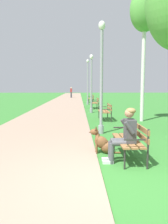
# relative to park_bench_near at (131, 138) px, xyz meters

# --- Properties ---
(ground_plane) EXTENTS (120.00, 120.00, 0.00)m
(ground_plane) POSITION_rel_park_bench_near_xyz_m (-0.51, -1.37, -0.51)
(ground_plane) COLOR #33752D
(paved_path) EXTENTS (3.85, 60.00, 0.04)m
(paved_path) POSITION_rel_park_bench_near_xyz_m (-2.74, 22.63, -0.49)
(paved_path) COLOR gray
(paved_path) RESTS_ON ground
(park_bench_near) EXTENTS (0.55, 1.50, 0.85)m
(park_bench_near) POSITION_rel_park_bench_near_xyz_m (0.00, 0.00, 0.00)
(park_bench_near) COLOR olive
(park_bench_near) RESTS_ON ground
(park_bench_mid) EXTENTS (0.55, 1.50, 0.85)m
(park_bench_mid) POSITION_rel_park_bench_near_xyz_m (0.15, 6.17, 0.00)
(park_bench_mid) COLOR olive
(park_bench_mid) RESTS_ON ground
(park_bench_far) EXTENTS (0.55, 1.50, 0.85)m
(park_bench_far) POSITION_rel_park_bench_near_xyz_m (0.06, 12.27, 0.00)
(park_bench_far) COLOR olive
(park_bench_far) RESTS_ON ground
(park_bench_furthest) EXTENTS (0.55, 1.50, 0.85)m
(park_bench_furthest) POSITION_rel_park_bench_near_xyz_m (0.13, 18.84, 0.00)
(park_bench_furthest) COLOR olive
(park_bench_furthest) RESTS_ON ground
(person_seated_on_near_bench) EXTENTS (0.74, 0.49, 1.25)m
(person_seated_on_near_bench) POSITION_rel_park_bench_near_xyz_m (-0.21, -0.24, 0.17)
(person_seated_on_near_bench) COLOR #4C4C51
(person_seated_on_near_bench) RESTS_ON ground
(dog_brown) EXTENTS (0.83, 0.32, 0.71)m
(dog_brown) POSITION_rel_park_bench_near_xyz_m (-0.62, 0.44, -0.25)
(dog_brown) COLOR brown
(dog_brown) RESTS_ON ground
(lamp_post_near) EXTENTS (0.24, 0.24, 4.01)m
(lamp_post_near) POSITION_rel_park_bench_near_xyz_m (-0.43, 2.88, 1.56)
(lamp_post_near) COLOR gray
(lamp_post_near) RESTS_ON ground
(lamp_post_mid) EXTENTS (0.24, 0.24, 3.78)m
(lamp_post_mid) POSITION_rel_park_bench_near_xyz_m (-0.42, 9.42, 1.45)
(lamp_post_mid) COLOR gray
(lamp_post_mid) RESTS_ON ground
(lamp_post_far) EXTENTS (0.24, 0.24, 4.26)m
(lamp_post_far) POSITION_rel_park_bench_near_xyz_m (-0.40, 15.97, 1.69)
(lamp_post_far) COLOR gray
(lamp_post_far) RESTS_ON ground
(birch_tree_third) EXTENTS (1.42, 1.21, 6.36)m
(birch_tree_third) POSITION_rel_park_bench_near_xyz_m (1.90, 5.77, 4.71)
(birch_tree_third) COLOR silver
(birch_tree_third) RESTS_ON ground
(pedestrian_distant) EXTENTS (0.32, 0.22, 1.65)m
(pedestrian_distant) POSITION_rel_park_bench_near_xyz_m (-2.39, 28.56, 0.33)
(pedestrian_distant) COLOR #383842
(pedestrian_distant) RESTS_ON ground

